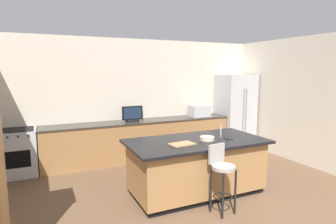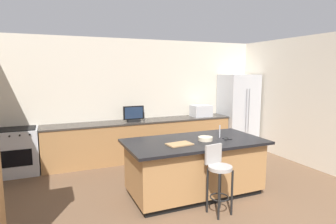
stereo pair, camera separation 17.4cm
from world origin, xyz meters
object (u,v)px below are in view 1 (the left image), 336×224
Objects in this scene: refrigerator at (235,111)px; cutting_board at (182,144)px; range_oven at (16,153)px; cell_phone at (229,138)px; bar_stool_center at (222,173)px; fruit_bowl at (207,138)px; kitchen_island at (196,166)px; tv_remote at (227,138)px; tv_monitor at (132,115)px; microwave at (199,111)px.

refrigerator is 3.54m from cutting_board.
range_oven reaches higher than cell_phone.
bar_stool_center reaches higher than range_oven.
range_oven is at bearing 143.09° from fruit_bowl.
cutting_board is (2.45, -2.30, 0.46)m from range_oven.
cutting_board reaches higher than kitchen_island.
refrigerator reaches higher than tv_remote.
cutting_board is (-0.87, -0.02, -0.00)m from tv_remote.
kitchen_island is at bearing 154.82° from fruit_bowl.
kitchen_island is 3.53m from range_oven.
kitchen_island is 0.59m from cutting_board.
tv_monitor reaches higher than cell_phone.
kitchen_island is at bearing 23.40° from cutting_board.
cutting_board is at bearing -140.98° from refrigerator.
microwave is 2.51m from fruit_bowl.
kitchen_island is 2.59m from microwave.
tv_monitor is at bearing -1.23° from range_oven.
range_oven is 6.18× the size of cell_phone.
tv_monitor is (-0.44, 2.09, 0.60)m from kitchen_island.
fruit_bowl is at bearing -74.74° from tv_monitor.
bar_stool_center is 0.87m from cell_phone.
refrigerator reaches higher than cell_phone.
refrigerator is at bearing -0.30° from tv_monitor.
tv_remote is 0.44× the size of cutting_board.
bar_stool_center is at bearing -45.78° from range_oven.
microwave is 2.41m from cell_phone.
range_oven is (-5.20, 0.07, -0.51)m from refrigerator.
fruit_bowl is 0.62× the size of cutting_board.
fruit_bowl is 0.37m from tv_remote.
bar_stool_center is (0.43, -2.82, -0.47)m from tv_monitor.
microwave is 1.77m from tv_monitor.
range_oven is at bearing 178.77° from tv_monitor.
range_oven is at bearing -175.55° from tv_remote.
microwave is 1.25× the size of cutting_board.
bar_stool_center is at bearing -114.95° from microwave.
cell_phone is (0.98, -2.22, -0.16)m from tv_monitor.
tv_remote is (0.53, 0.60, 0.32)m from bar_stool_center.
bar_stool_center is 0.74m from cutting_board.
refrigerator reaches higher than kitchen_island.
microwave reaches higher than bar_stool_center.
tv_monitor reaches higher than fruit_bowl.
kitchen_island is 0.74m from bar_stool_center.
range_oven is at bearing 125.16° from bar_stool_center.
fruit_bowl is at bearing -117.88° from microwave.
kitchen_island is 0.72m from cell_phone.
microwave is at bearing 56.00° from bar_stool_center.
microwave is at bearing 0.02° from range_oven.
fruit_bowl reaches higher than cutting_board.
tv_monitor is 2.89m from bar_stool_center.
kitchen_island is 4.88× the size of tv_monitor.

